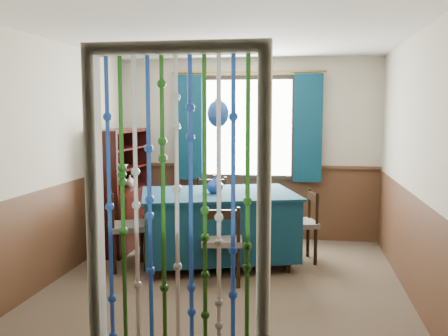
% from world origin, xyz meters
% --- Properties ---
extents(floor, '(4.00, 4.00, 0.00)m').
position_xyz_m(floor, '(0.00, 0.00, 0.00)').
color(floor, brown).
rests_on(floor, ground).
extents(ceiling, '(4.00, 4.00, 0.00)m').
position_xyz_m(ceiling, '(0.00, 0.00, 2.50)').
color(ceiling, silver).
rests_on(ceiling, ground).
extents(wall_back, '(3.60, 0.00, 3.60)m').
position_xyz_m(wall_back, '(0.00, 2.00, 1.25)').
color(wall_back, beige).
rests_on(wall_back, ground).
extents(wall_front, '(3.60, 0.00, 3.60)m').
position_xyz_m(wall_front, '(0.00, -2.00, 1.25)').
color(wall_front, beige).
rests_on(wall_front, ground).
extents(wall_left, '(0.00, 4.00, 4.00)m').
position_xyz_m(wall_left, '(-1.80, 0.00, 1.25)').
color(wall_left, beige).
rests_on(wall_left, ground).
extents(wall_right, '(0.00, 4.00, 4.00)m').
position_xyz_m(wall_right, '(1.80, 0.00, 1.25)').
color(wall_right, beige).
rests_on(wall_right, ground).
extents(wainscot_back, '(3.60, 0.00, 3.60)m').
position_xyz_m(wainscot_back, '(0.00, 1.99, 0.50)').
color(wainscot_back, '#4B2E1C').
rests_on(wainscot_back, ground).
extents(wainscot_front, '(3.60, 0.00, 3.60)m').
position_xyz_m(wainscot_front, '(0.00, -1.99, 0.50)').
color(wainscot_front, '#4B2E1C').
rests_on(wainscot_front, ground).
extents(wainscot_left, '(0.00, 4.00, 4.00)m').
position_xyz_m(wainscot_left, '(-1.79, 0.00, 0.50)').
color(wainscot_left, '#4B2E1C').
rests_on(wainscot_left, ground).
extents(wainscot_right, '(0.00, 4.00, 4.00)m').
position_xyz_m(wainscot_right, '(1.79, 0.00, 0.50)').
color(wainscot_right, '#4B2E1C').
rests_on(wainscot_right, ground).
extents(window, '(1.32, 0.12, 1.42)m').
position_xyz_m(window, '(0.00, 1.95, 1.55)').
color(window, black).
rests_on(window, wall_back).
extents(doorway, '(1.16, 0.12, 2.18)m').
position_xyz_m(doorway, '(0.00, -1.94, 1.05)').
color(doorway, silver).
rests_on(doorway, ground).
extents(dining_table, '(2.02, 1.67, 0.84)m').
position_xyz_m(dining_table, '(-0.20, 0.71, 0.48)').
color(dining_table, '#0C2C3F').
rests_on(dining_table, floor).
extents(chair_near, '(0.46, 0.45, 0.83)m').
position_xyz_m(chair_near, '(-0.04, 0.02, 0.44)').
color(chair_near, black).
rests_on(chair_near, floor).
extents(chair_far, '(0.54, 0.52, 0.90)m').
position_xyz_m(chair_far, '(-0.40, 1.47, 0.48)').
color(chair_far, black).
rests_on(chair_far, floor).
extents(chair_left, '(0.57, 0.58, 0.89)m').
position_xyz_m(chair_left, '(-1.20, 0.36, 0.47)').
color(chair_left, black).
rests_on(chair_left, floor).
extents(chair_right, '(0.49, 0.50, 0.84)m').
position_xyz_m(chair_right, '(0.75, 0.96, 0.45)').
color(chair_right, black).
rests_on(chair_right, floor).
extents(sideboard, '(0.44, 1.19, 1.55)m').
position_xyz_m(sideboard, '(-1.57, 1.20, 0.55)').
color(sideboard, black).
rests_on(sideboard, floor).
extents(pendant_lamp, '(0.25, 0.25, 0.91)m').
position_xyz_m(pendant_lamp, '(-0.20, 0.71, 1.75)').
color(pendant_lamp, olive).
rests_on(pendant_lamp, ceiling).
extents(vase_table, '(0.19, 0.19, 0.19)m').
position_xyz_m(vase_table, '(-0.23, 0.66, 0.93)').
color(vase_table, navy).
rests_on(vase_table, dining_table).
extents(bowl_shelf, '(0.26, 0.26, 0.06)m').
position_xyz_m(bowl_shelf, '(-1.52, 1.02, 1.09)').
color(bowl_shelf, beige).
rests_on(bowl_shelf, sideboard).
extents(vase_sideboard, '(0.16, 0.16, 0.17)m').
position_xyz_m(vase_sideboard, '(-1.52, 1.40, 0.86)').
color(vase_sideboard, beige).
rests_on(vase_sideboard, sideboard).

